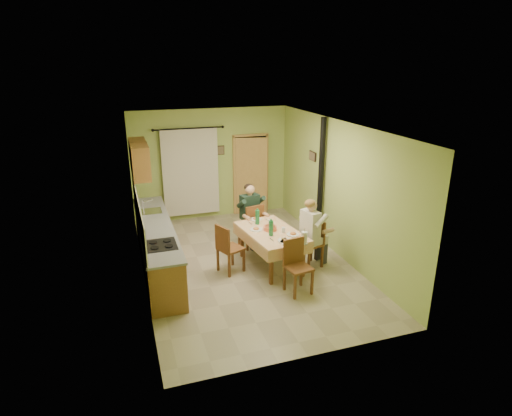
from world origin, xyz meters
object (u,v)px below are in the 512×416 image
object	(u,v)px
dining_table	(271,249)
chair_left	(230,258)
stove_flue	(320,199)
chair_near	(298,277)
chair_far	(251,234)
chair_right	(311,253)
man_right	(312,225)
man_far	(250,208)

from	to	relation	value
dining_table	chair_left	size ratio (longest dim) A/B	1.73
stove_flue	chair_near	bearing A→B (deg)	-124.86
chair_far	chair_right	xyz separation A→B (m)	(0.84, -1.30, -0.00)
chair_near	man_right	bearing A→B (deg)	-135.91
man_far	stove_flue	distance (m)	1.56
chair_far	chair_left	world-z (taller)	chair_far
dining_table	chair_far	size ratio (longest dim) A/B	1.70
chair_far	chair_near	world-z (taller)	chair_far
stove_flue	man_far	bearing A→B (deg)	170.95
man_far	chair_left	bearing A→B (deg)	-137.84
man_far	stove_flue	world-z (taller)	stove_flue
chair_left	man_far	world-z (taller)	man_far
dining_table	man_far	world-z (taller)	man_far
dining_table	chair_far	world-z (taller)	chair_far
chair_near	chair_left	size ratio (longest dim) A/B	0.99
chair_far	chair_left	bearing A→B (deg)	-138.34
dining_table	stove_flue	bearing A→B (deg)	21.99
chair_far	man_far	size ratio (longest dim) A/B	0.72
man_right	stove_flue	bearing A→B (deg)	-47.36
man_far	chair_near	bearing A→B (deg)	-97.01
chair_left	stove_flue	size ratio (longest dim) A/B	0.35
man_far	stove_flue	bearing A→B (deg)	-21.12
chair_right	chair_left	xyz separation A→B (m)	(-1.59, 0.28, 0.00)
man_far	stove_flue	size ratio (longest dim) A/B	0.50
chair_left	stove_flue	bearing A→B (deg)	86.08
chair_left	man_right	world-z (taller)	man_right
chair_near	dining_table	bearing A→B (deg)	-93.56
dining_table	stove_flue	size ratio (longest dim) A/B	0.61
man_right	stove_flue	distance (m)	1.29
dining_table	man_right	bearing A→B (deg)	-26.16
man_far	chair_right	bearing A→B (deg)	-69.26
man_right	stove_flue	world-z (taller)	stove_flue
chair_right	chair_left	world-z (taller)	chair_left
dining_table	chair_right	bearing A→B (deg)	-25.65
dining_table	chair_far	xyz separation A→B (m)	(-0.09, 1.05, -0.09)
chair_right	stove_flue	bearing A→B (deg)	-46.96
stove_flue	chair_left	bearing A→B (deg)	-160.91
chair_left	chair_near	bearing A→B (deg)	16.44
chair_right	man_right	distance (m)	0.59
chair_far	chair_right	bearing A→B (deg)	-69.07
chair_far	chair_right	world-z (taller)	chair_far
chair_left	man_right	distance (m)	1.71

